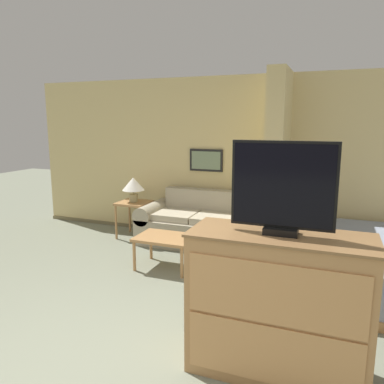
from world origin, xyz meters
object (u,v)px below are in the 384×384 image
table_lamp (133,185)px  tv_dresser (277,305)px  couch (197,225)px  tv (283,189)px  coffee_table (165,240)px  bed (353,261)px

table_lamp → tv_dresser: 3.81m
couch → tv: bearing=-58.7°
table_lamp → tv_dresser: bearing=-44.0°
couch → coffee_table: bearing=-92.2°
tv → bed: (0.61, 1.99, -1.17)m
tv_dresser → bed: bearing=73.1°
table_lamp → tv: tv is taller
coffee_table → table_lamp: bearing=135.3°
tv_dresser → couch: bearing=121.3°
bed → couch: bearing=162.8°
tv → coffee_table: bearing=136.4°
coffee_table → tv: bearing=-43.6°
tv → table_lamp: bearing=136.0°
table_lamp → couch: bearing=2.3°
tv_dresser → tv: tv is taller
coffee_table → tv_dresser: size_ratio=0.56×
couch → bed: bearing=-17.2°
table_lamp → tv_dresser: (2.73, -2.64, -0.32)m
tv_dresser → tv: (0.00, 0.00, 0.88)m
table_lamp → tv: size_ratio=0.56×
coffee_table → table_lamp: table_lamp is taller
couch → tv: (1.63, -2.68, 1.13)m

